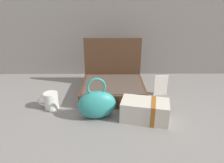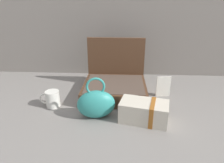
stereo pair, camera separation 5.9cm
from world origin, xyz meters
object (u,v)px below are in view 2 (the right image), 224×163
Objects in this scene: open_suitcase at (115,83)px; info_card_left at (163,87)px; cream_toiletry_bag at (145,111)px; coffee_mug at (52,99)px; teal_pouch_handbag at (96,104)px.

info_card_left is at bearing -5.55° from open_suitcase.
open_suitcase is 1.50× the size of cream_toiletry_bag.
info_card_left reaches higher than coffee_mug.
cream_toiletry_bag is at bearing -123.89° from info_card_left.
cream_toiletry_bag is 2.23× the size of coffee_mug.
info_card_left is (0.38, 0.26, -0.01)m from teal_pouch_handbag.
teal_pouch_handbag reaches higher than info_card_left.
open_suitcase is at bearing 74.30° from teal_pouch_handbag.
open_suitcase is 0.30m from info_card_left.
open_suitcase is at bearing 167.10° from info_card_left.
coffee_mug is (-0.50, 0.12, -0.01)m from cream_toiletry_bag.
info_card_left is at bearing 14.22° from coffee_mug.
coffee_mug is 0.65m from info_card_left.
coffee_mug is at bearing 166.89° from cream_toiletry_bag.
info_card_left reaches higher than cream_toiletry_bag.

